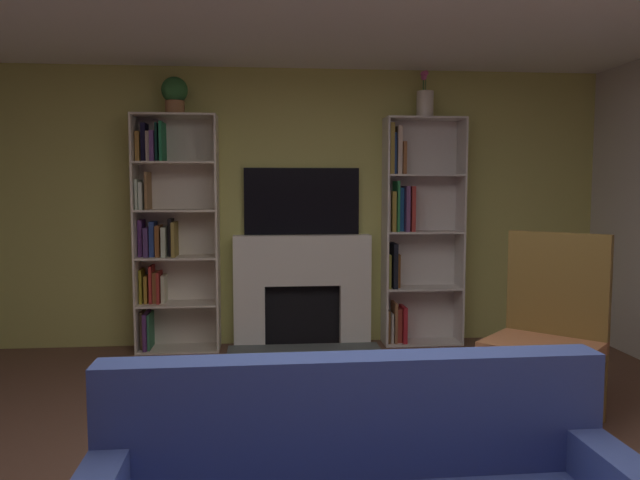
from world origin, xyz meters
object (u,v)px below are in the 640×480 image
Objects in this scene: armchair at (548,328)px; fireplace at (302,288)px; tv at (302,201)px; vase_with_flowers at (425,102)px; coffee_table at (340,435)px; potted_plant at (175,94)px; bookshelf_right at (412,232)px; bookshelf_left at (168,232)px.

fireplace is at bearing 126.10° from armchair.
tv is 1.46m from vase_with_flowers.
coffee_table is at bearing -144.90° from armchair.
coffee_table is at bearing -90.51° from fireplace.
fireplace is 4.14× the size of potted_plant.
bookshelf_right is 2.07m from armchair.
tv is 1.25m from bookshelf_left.
vase_with_flowers reaches higher than potted_plant.
armchair is at bearing -54.84° from tv.
bookshelf_right is 3.26m from coffee_table.
potted_plant is at bearing -17.57° from bookshelf_left.
fireplace is 1.16× the size of armchair.
vase_with_flowers is 0.36× the size of armchair.
fireplace is at bearing 1.06° from bookshelf_left.
bookshelf_right is at bearing 0.47° from bookshelf_left.
potted_plant is 0.36× the size of coffee_table.
bookshelf_right is 1.78× the size of armchair.
potted_plant is at bearing -179.99° from vase_with_flowers.
armchair is at bearing -36.80° from potted_plant.
armchair reaches higher than coffee_table.
tv reaches higher than coffee_table.
bookshelf_right is at bearing 101.60° from armchair.
armchair is 1.28× the size of coffee_table.
armchair is (2.66, -1.95, -0.49)m from bookshelf_left.
tv is 2.61m from armchair.
bookshelf_right is at bearing -4.08° from tv.
bookshelf_left is 1.00× the size of bookshelf_right.
bookshelf_left and bookshelf_right have the same top height.
fireplace is 3.01m from coffee_table.
coffee_table is (1.11, -2.96, -1.93)m from potted_plant.
potted_plant reaches higher than bookshelf_left.
bookshelf_left is 4.95× the size of vase_with_flowers.
vase_with_flowers is at bearing 0.01° from potted_plant.
bookshelf_left is 3.34m from armchair.
bookshelf_right reaches higher than coffee_table.
bookshelf_left is 2.28× the size of coffee_table.
bookshelf_left is (-1.22, -0.09, -0.28)m from tv.
armchair is at bearing -80.90° from vase_with_flowers.
tv is at bearing 90.00° from fireplace.
coffee_table is at bearing -111.40° from vase_with_flowers.
potted_plant is (-1.13, -0.05, 1.77)m from fireplace.
coffee_table is (-1.16, -2.96, -1.89)m from vase_with_flowers.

